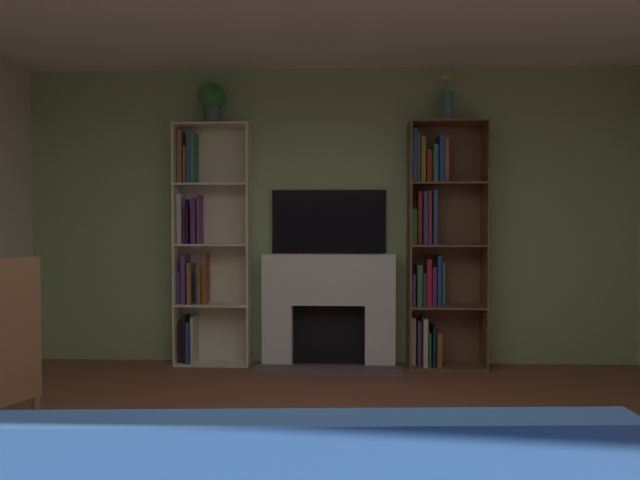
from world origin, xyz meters
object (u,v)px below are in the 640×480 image
Objects in this scene: tv at (329,222)px; bookshelf_right at (436,246)px; fireplace at (329,306)px; potted_plant at (212,100)px; vase_with_flowers at (447,104)px; bookshelf_left at (204,247)px.

tv is 0.48× the size of bookshelf_right.
fireplace is 0.80m from tv.
potted_plant is (-1.09, -0.12, 1.13)m from tv.
tv is 1.03m from bookshelf_right.
bookshelf_right is (1.00, -0.09, -0.22)m from tv.
vase_with_flowers is (1.09, -0.02, 1.87)m from fireplace.
potted_plant reaches higher than fireplace.
fireplace is 1.31m from bookshelf_left.
bookshelf_right is (1.00, 0.01, 0.56)m from fireplace.
bookshelf_right is at bearing 0.78° from potted_plant.
vase_with_flowers is (0.09, -0.03, 1.30)m from bookshelf_right.
potted_plant is at bearing -179.22° from bookshelf_right.
potted_plant is at bearing -179.97° from vase_with_flowers.
vase_with_flowers is at bearing -16.33° from bookshelf_right.
bookshelf_right is at bearing -5.25° from tv.
fireplace is at bearing -1.62° from bookshelf_left.
vase_with_flowers is at bearing -1.33° from bookshelf_left.
tv is 1.21m from bookshelf_left.
vase_with_flowers is (2.18, 0.00, -0.06)m from potted_plant.
tv is at bearing 174.75° from bookshelf_right.
potted_plant is 2.18m from vase_with_flowers.
tv is 0.48× the size of bookshelf_left.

